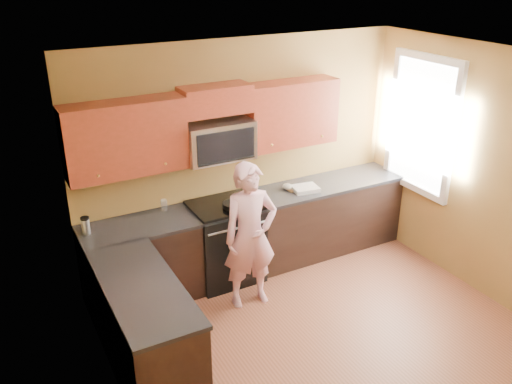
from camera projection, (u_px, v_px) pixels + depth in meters
floor at (338, 349)px, 5.19m from camera, size 4.00×4.00×0.00m
ceiling at (359, 68)px, 4.10m from camera, size 4.00×4.00×0.00m
wall_back at (243, 156)px, 6.25m from camera, size 4.00×0.00×4.00m
wall_left at (119, 287)px, 3.78m from camera, size 0.00×4.00×4.00m
wall_right at (504, 183)px, 5.51m from camera, size 0.00×4.00×4.00m
cabinet_back_run at (255, 235)px, 6.38m from camera, size 4.00×0.60×0.88m
cabinet_left_run at (145, 330)px, 4.76m from camera, size 0.60×1.60×0.88m
countertop_back at (255, 200)px, 6.19m from camera, size 4.00×0.62×0.04m
countertop_left at (142, 287)px, 4.58m from camera, size 0.62×1.60×0.04m
stove at (225, 241)px, 6.17m from camera, size 0.76×0.65×0.95m
microwave at (218, 158)px, 5.88m from camera, size 0.76×0.40×0.42m
upper_cab_left at (129, 173)px, 5.48m from camera, size 1.22×0.33×0.75m
upper_cab_right at (290, 144)px, 6.32m from camera, size 1.12×0.33×0.75m
upper_cab_over_mw at (215, 100)px, 5.65m from camera, size 0.76×0.33×0.30m
window at (422, 125)px, 6.35m from camera, size 0.06×1.06×1.66m
woman at (250, 236)px, 5.60m from camera, size 0.63×0.45×1.61m
frying_pan at (234, 207)px, 5.91m from camera, size 0.26×0.44×0.06m
butter_tub at (256, 206)px, 5.99m from camera, size 0.16×0.16×0.09m
toast_slice at (292, 190)px, 6.40m from camera, size 0.11×0.11×0.01m
napkin_a at (248, 201)px, 6.05m from camera, size 0.13×0.14×0.06m
napkin_b at (288, 187)px, 6.42m from camera, size 0.15×0.16×0.07m
dish_towel at (305, 189)px, 6.39m from camera, size 0.33×0.28×0.05m
travel_mug at (87, 234)px, 5.40m from camera, size 0.09×0.09×0.19m
glass_b at (164, 205)px, 5.89m from camera, size 0.09×0.09×0.12m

